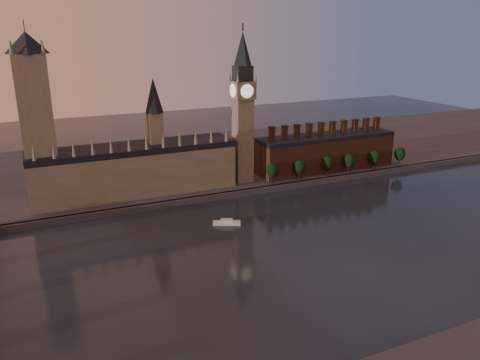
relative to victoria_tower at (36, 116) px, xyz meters
The scene contains 13 objects.
ground 176.40m from the victoria_tower, 43.78° to the right, with size 900.00×900.00×0.00m, color black.
north_bank 147.08m from the victoria_tower, 27.72° to the left, with size 900.00×182.00×4.00m.
palace_of_westminster 67.03m from the victoria_tower, ahead, with size 130.00×30.30×74.00m.
victoria_tower is the anchor object (origin of this frame).
big_ben 130.12m from the victoria_tower, ahead, with size 15.00×15.00×107.00m.
chimney_block 204.27m from the victoria_tower, ahead, with size 110.00×25.00×37.00m.
embankment_tree_0 154.16m from the victoria_tower, ahead, with size 8.60×8.60×14.88m.
embankment_tree_1 174.80m from the victoria_tower, ahead, with size 8.60×8.60×14.88m.
embankment_tree_2 198.61m from the victoria_tower, ahead, with size 8.60×8.60×14.88m.
embankment_tree_3 216.16m from the victoria_tower, ahead, with size 8.60×8.60×14.88m.
embankment_tree_4 239.78m from the victoria_tower, ahead, with size 8.60×8.60×14.88m.
embankment_tree_5 264.04m from the victoria_tower, ahead, with size 8.60×8.60×14.88m.
river_boat 127.15m from the victoria_tower, 35.52° to the right, with size 16.36×10.33×3.17m.
Camera 1 is at (-122.96, -179.94, 106.43)m, focal length 35.00 mm.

